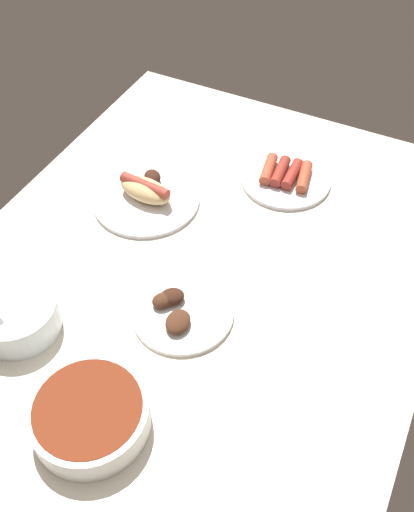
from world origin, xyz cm
name	(u,v)px	position (x,y,z in cm)	size (l,w,h in cm)	color
ground_plane	(192,279)	(0.00, 0.00, -1.50)	(120.00, 90.00, 3.00)	silver
bowl_coleslaw	(16,314)	(24.30, -22.05, 3.48)	(14.98, 14.98, 15.47)	silver
plate_grilled_meat	(180,311)	(9.34, 2.41, 0.92)	(18.68, 18.68, 3.39)	white
plate_sausages	(286,177)	(-33.74, 6.14, 1.10)	(20.23, 20.23, 3.47)	white
bowl_chili	(92,416)	(34.25, 0.37, 3.02)	(18.68, 18.68, 5.54)	white
plate_hotdog_assembled	(146,194)	(-14.24, -18.49, 1.75)	(23.15, 23.15, 5.61)	white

